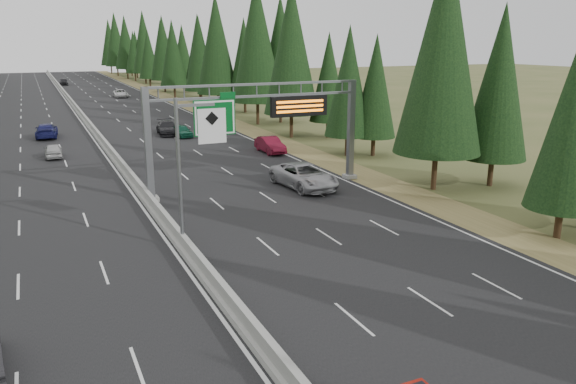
% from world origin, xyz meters
% --- Properties ---
extents(road, '(32.00, 260.00, 0.08)m').
position_xyz_m(road, '(0.00, 80.00, 0.04)').
color(road, black).
rests_on(road, ground).
extents(shoulder_right, '(3.60, 260.00, 0.06)m').
position_xyz_m(shoulder_right, '(17.80, 80.00, 0.03)').
color(shoulder_right, olive).
rests_on(shoulder_right, ground).
extents(median_barrier, '(0.70, 260.00, 0.85)m').
position_xyz_m(median_barrier, '(0.00, 80.00, 0.41)').
color(median_barrier, gray).
rests_on(median_barrier, road).
extents(sign_gantry, '(16.75, 0.98, 7.80)m').
position_xyz_m(sign_gantry, '(8.92, 34.88, 5.27)').
color(sign_gantry, slate).
rests_on(sign_gantry, road).
extents(hov_sign_pole, '(2.80, 0.50, 8.00)m').
position_xyz_m(hov_sign_pole, '(0.58, 24.97, 4.72)').
color(hov_sign_pole, slate).
rests_on(hov_sign_pole, road).
extents(tree_row_right, '(12.08, 243.87, 18.93)m').
position_xyz_m(tree_row_right, '(21.61, 74.41, 9.51)').
color(tree_row_right, black).
rests_on(tree_row_right, ground).
extents(silver_minivan, '(3.59, 6.72, 1.79)m').
position_xyz_m(silver_minivan, '(11.56, 33.91, 0.98)').
color(silver_minivan, '#9C9CA0').
rests_on(silver_minivan, road).
extents(car_ahead_green, '(2.00, 4.17, 1.37)m').
position_xyz_m(car_ahead_green, '(8.90, 60.27, 0.77)').
color(car_ahead_green, '#125037').
rests_on(car_ahead_green, road).
extents(car_ahead_dkred, '(1.67, 4.73, 1.55)m').
position_xyz_m(car_ahead_dkred, '(14.50, 47.44, 0.86)').
color(car_ahead_dkred, maroon).
rests_on(car_ahead_dkred, road).
extents(car_ahead_dkgrey, '(2.75, 5.60, 1.57)m').
position_xyz_m(car_ahead_dkgrey, '(7.78, 62.68, 0.86)').
color(car_ahead_dkgrey, black).
rests_on(car_ahead_dkgrey, road).
extents(car_ahead_white, '(2.77, 5.53, 1.50)m').
position_xyz_m(car_ahead_white, '(9.56, 110.29, 0.83)').
color(car_ahead_white, white).
rests_on(car_ahead_white, road).
extents(car_ahead_far, '(2.14, 4.89, 1.64)m').
position_xyz_m(car_ahead_far, '(1.50, 147.19, 0.90)').
color(car_ahead_far, black).
rests_on(car_ahead_far, road).
extents(car_onc_blue, '(2.68, 5.71, 1.61)m').
position_xyz_m(car_onc_blue, '(-5.24, 66.14, 0.89)').
color(car_onc_blue, navy).
rests_on(car_onc_blue, road).
extents(car_onc_white, '(1.68, 3.93, 1.33)m').
position_xyz_m(car_onc_white, '(-5.07, 53.76, 0.74)').
color(car_onc_white, '#B3B3B3').
rests_on(car_onc_white, road).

